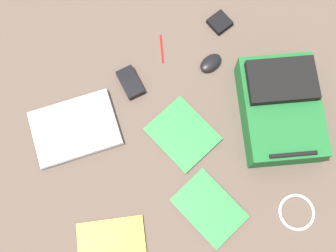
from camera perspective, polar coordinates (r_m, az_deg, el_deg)
name	(u,v)px	position (r m, az deg, el deg)	size (l,w,h in m)	color
ground_plane	(182,133)	(1.74, 1.88, -0.91)	(3.98, 3.98, 0.00)	brown
backpack	(280,107)	(1.76, 15.15, 2.54)	(0.43, 0.51, 0.17)	#1E662D
laptop	(75,128)	(1.77, -12.65, -0.33)	(0.37, 0.29, 0.03)	#929296
book_comic	(184,134)	(1.74, 2.16, -1.07)	(0.29, 0.31, 0.01)	silver
book_red	(209,208)	(1.69, 5.68, -11.17)	(0.27, 0.31, 0.02)	silver
book_blue	(112,243)	(1.70, -7.75, -15.69)	(0.30, 0.25, 0.01)	silver
computer_mouse	(211,63)	(1.84, 5.88, 8.60)	(0.07, 0.11, 0.03)	black
cable_coil	(297,212)	(1.76, 17.26, -11.24)	(0.15, 0.15, 0.01)	silver
power_brick	(130,83)	(1.80, -5.18, 5.96)	(0.08, 0.14, 0.03)	black
pen_black	(162,49)	(1.87, -0.85, 10.57)	(0.01, 0.01, 0.14)	red
earbud_pouch	(220,23)	(1.94, 7.10, 13.92)	(0.09, 0.09, 0.03)	black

